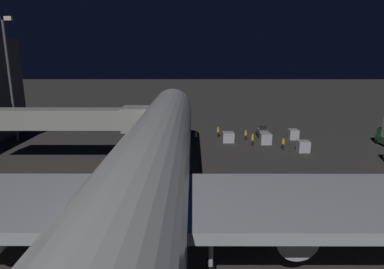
% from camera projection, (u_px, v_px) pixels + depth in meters
% --- Properties ---
extents(ground_plane, '(320.00, 320.00, 0.00)m').
position_uv_depth(ground_plane, '(163.00, 190.00, 34.49)').
color(ground_plane, '#383533').
extents(airliner_at_gate, '(50.92, 68.25, 18.82)m').
position_uv_depth(airliner_at_gate, '(143.00, 186.00, 20.75)').
color(airliner_at_gate, silver).
rests_on(airliner_at_gate, ground_plane).
extents(jet_bridge, '(21.64, 3.40, 7.39)m').
position_uv_depth(jet_bridge, '(76.00, 119.00, 41.67)').
color(jet_bridge, '#9E9E99').
rests_on(jet_bridge, ground_plane).
extents(apron_floodlight_mast, '(2.90, 0.50, 19.36)m').
position_uv_depth(apron_floodlight_mast, '(9.00, 72.00, 51.41)').
color(apron_floodlight_mast, '#59595E').
rests_on(apron_floodlight_mast, ground_plane).
extents(baggage_tug_spare, '(1.86, 2.50, 1.95)m').
position_uv_depth(baggage_tug_spare, '(262.00, 132.00, 57.06)').
color(baggage_tug_spare, slate).
rests_on(baggage_tug_spare, ground_plane).
extents(baggage_container_near_belt, '(1.61, 1.55, 1.64)m').
position_uv_depth(baggage_container_near_belt, '(303.00, 146.00, 47.95)').
color(baggage_container_near_belt, '#B7BABF').
rests_on(baggage_container_near_belt, ground_plane).
extents(baggage_container_mid_row, '(1.80, 1.82, 1.59)m').
position_uv_depth(baggage_container_mid_row, '(228.00, 137.00, 53.44)').
color(baggage_container_mid_row, '#B7BABF').
rests_on(baggage_container_mid_row, ground_plane).
extents(baggage_container_far_row, '(1.67, 1.84, 1.69)m').
position_uv_depth(baggage_container_far_row, '(265.00, 139.00, 52.35)').
color(baggage_container_far_row, '#B7BABF').
rests_on(baggage_container_far_row, ground_plane).
extents(baggage_container_spare, '(1.50, 1.72, 1.64)m').
position_uv_depth(baggage_container_spare, '(293.00, 134.00, 55.23)').
color(baggage_container_spare, '#B7BABF').
rests_on(baggage_container_spare, ground_plane).
extents(ground_crew_near_nose_gear, '(0.40, 0.40, 1.73)m').
position_uv_depth(ground_crew_near_nose_gear, '(246.00, 135.00, 54.49)').
color(ground_crew_near_nose_gear, black).
rests_on(ground_crew_near_nose_gear, ground_plane).
extents(ground_crew_by_belt_loader, '(0.40, 0.40, 1.86)m').
position_uv_depth(ground_crew_by_belt_loader, '(196.00, 136.00, 53.28)').
color(ground_crew_by_belt_loader, black).
rests_on(ground_crew_by_belt_loader, ground_plane).
extents(ground_crew_marshaller_fwd, '(0.40, 0.40, 1.82)m').
position_uv_depth(ground_crew_marshaller_fwd, '(283.00, 143.00, 48.92)').
color(ground_crew_marshaller_fwd, black).
rests_on(ground_crew_marshaller_fwd, ground_plane).
extents(ground_crew_under_port_wing, '(0.40, 0.40, 1.80)m').
position_uv_depth(ground_crew_under_port_wing, '(218.00, 132.00, 56.47)').
color(ground_crew_under_port_wing, black).
rests_on(ground_crew_under_port_wing, ground_plane).
extents(ground_crew_by_tug, '(0.40, 0.40, 1.85)m').
position_uv_depth(ground_crew_by_tug, '(253.00, 139.00, 51.12)').
color(ground_crew_by_tug, black).
rests_on(ground_crew_by_tug, ground_plane).
extents(ground_crew_walking_aft, '(0.40, 0.40, 1.79)m').
position_uv_depth(ground_crew_walking_aft, '(187.00, 131.00, 56.59)').
color(ground_crew_walking_aft, black).
rests_on(ground_crew_walking_aft, ground_plane).
extents(traffic_cone_nose_port, '(0.36, 0.36, 0.55)m').
position_uv_depth(traffic_cone_nose_port, '(187.00, 139.00, 54.16)').
color(traffic_cone_nose_port, orange).
rests_on(traffic_cone_nose_port, ground_plane).
extents(traffic_cone_nose_starboard, '(0.36, 0.36, 0.55)m').
position_uv_depth(traffic_cone_nose_starboard, '(160.00, 139.00, 54.17)').
color(traffic_cone_nose_starboard, orange).
rests_on(traffic_cone_nose_starboard, ground_plane).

